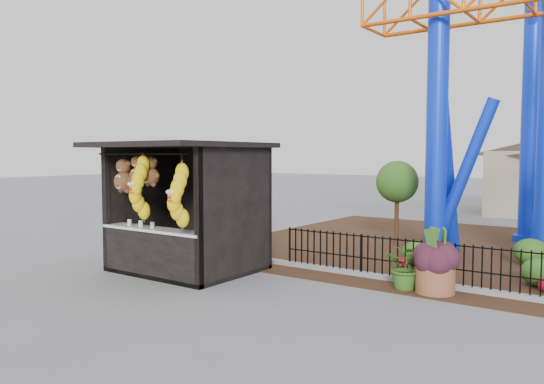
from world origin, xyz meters
The scene contains 6 objects.
ground centered at (0.00, 0.00, 0.00)m, with size 120.00×120.00×0.00m, color slate.
curb centered at (4.00, 3.00, 0.06)m, with size 18.00×0.18×0.12m, color gray.
prize_booth centered at (-2.98, 0.90, 1.53)m, with size 3.50×3.40×3.12m.
terracotta_planter centered at (2.69, 2.52, 0.31)m, with size 0.79×0.79×0.62m, color brown.
planter_foliage centered at (2.69, 2.52, 0.94)m, with size 0.70×0.70×0.64m, color #351521.
potted_plant centered at (2.10, 2.46, 0.48)m, with size 0.86×0.75×0.96m, color #325D1B.
Camera 1 is at (6.18, -8.08, 2.82)m, focal length 35.00 mm.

